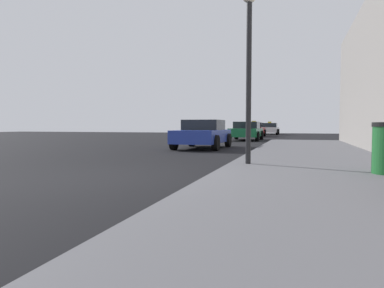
# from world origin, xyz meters

# --- Properties ---
(ground_plane) EXTENTS (80.00, 80.00, 0.00)m
(ground_plane) POSITION_xyz_m (0.00, 0.00, 0.00)
(ground_plane) COLOR black
(sidewalk) EXTENTS (4.00, 32.00, 0.15)m
(sidewalk) POSITION_xyz_m (4.00, 0.00, 0.07)
(sidewalk) COLOR #5B5B60
(sidewalk) RESTS_ON ground_plane
(street_lamp) EXTENTS (0.36, 0.36, 3.98)m
(street_lamp) POSITION_xyz_m (2.44, 2.03, 2.91)
(street_lamp) COLOR black
(street_lamp) RESTS_ON sidewalk
(car_blue) EXTENTS (2.02, 4.01, 1.27)m
(car_blue) POSITION_xyz_m (-0.52, 8.98, 0.65)
(car_blue) COLOR #233899
(car_blue) RESTS_ON ground_plane
(car_green) EXTENTS (2.04, 4.26, 1.27)m
(car_green) POSITION_xyz_m (0.14, 17.94, 0.65)
(car_green) COLOR #196638
(car_green) RESTS_ON ground_plane
(car_red) EXTENTS (1.98, 4.29, 1.43)m
(car_red) POSITION_xyz_m (-0.35, 25.95, 0.65)
(car_red) COLOR red
(car_red) RESTS_ON ground_plane
(car_white) EXTENTS (1.97, 4.25, 1.43)m
(car_white) POSITION_xyz_m (0.56, 32.64, 0.65)
(car_white) COLOR white
(car_white) RESTS_ON ground_plane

